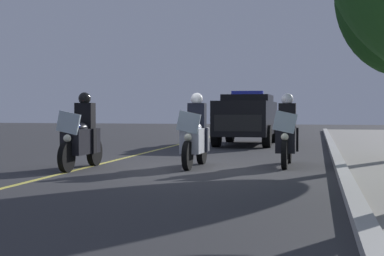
{
  "coord_description": "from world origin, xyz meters",
  "views": [
    {
      "loc": [
        12.36,
        2.83,
        1.31
      ],
      "look_at": [
        -0.28,
        0.0,
        0.9
      ],
      "focal_mm": 52.25,
      "sensor_mm": 36.0,
      "label": 1
    }
  ],
  "objects_px": {
    "police_motorcycle_lead_left": "(82,138)",
    "police_motorcycle_trailing": "(287,136)",
    "police_motorcycle_lead_right": "(195,137)",
    "police_suv": "(247,117)"
  },
  "relations": [
    {
      "from": "police_motorcycle_lead_left",
      "to": "police_motorcycle_trailing",
      "type": "height_order",
      "value": "same"
    },
    {
      "from": "police_motorcycle_lead_right",
      "to": "police_motorcycle_trailing",
      "type": "bearing_deg",
      "value": 108.38
    },
    {
      "from": "police_motorcycle_lead_left",
      "to": "police_motorcycle_trailing",
      "type": "xyz_separation_m",
      "value": [
        -1.64,
        4.45,
        0.0
      ]
    },
    {
      "from": "police_motorcycle_lead_left",
      "to": "police_motorcycle_lead_right",
      "type": "height_order",
      "value": "same"
    },
    {
      "from": "police_motorcycle_lead_left",
      "to": "police_suv",
      "type": "relative_size",
      "value": 0.44
    },
    {
      "from": "police_suv",
      "to": "police_motorcycle_lead_left",
      "type": "bearing_deg",
      "value": -14.92
    },
    {
      "from": "police_motorcycle_lead_left",
      "to": "police_motorcycle_lead_right",
      "type": "xyz_separation_m",
      "value": [
        -0.95,
        2.4,
        0.0
      ]
    },
    {
      "from": "police_motorcycle_lead_left",
      "to": "police_motorcycle_trailing",
      "type": "distance_m",
      "value": 4.74
    },
    {
      "from": "police_motorcycle_lead_right",
      "to": "police_suv",
      "type": "bearing_deg",
      "value": 179.01
    },
    {
      "from": "police_motorcycle_trailing",
      "to": "police_suv",
      "type": "xyz_separation_m",
      "value": [
        -7.92,
        -1.9,
        0.37
      ]
    }
  ]
}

